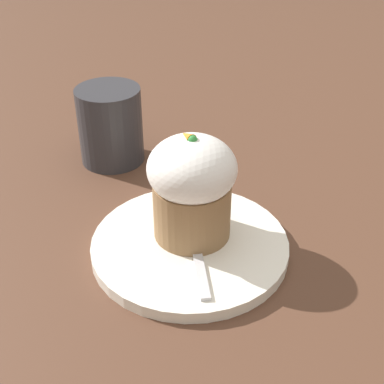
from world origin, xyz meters
TOP-DOWN VIEW (x-y plane):
  - ground_plane at (0.00, 0.00)m, footprint 4.00×4.00m
  - dessert_plate at (0.00, 0.00)m, footprint 0.21×0.21m
  - carrot_cake at (0.01, -0.01)m, footprint 0.09×0.09m
  - spoon at (0.00, -0.01)m, footprint 0.13×0.08m
  - coffee_cup at (0.23, -0.01)m, footprint 0.12×0.09m

SIDE VIEW (x-z plane):
  - ground_plane at x=0.00m, z-range 0.00..0.00m
  - dessert_plate at x=0.00m, z-range 0.00..0.01m
  - spoon at x=0.00m, z-range 0.01..0.02m
  - coffee_cup at x=0.23m, z-range 0.00..0.11m
  - carrot_cake at x=0.01m, z-range 0.01..0.14m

